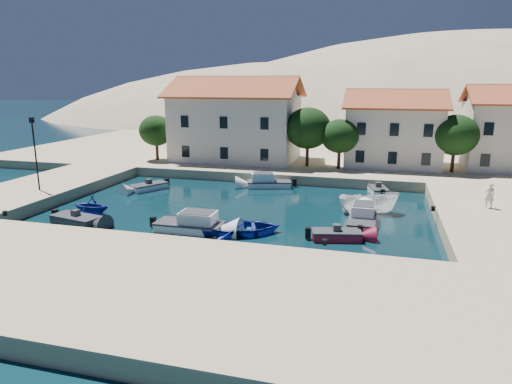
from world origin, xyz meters
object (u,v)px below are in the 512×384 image
(rowboat_south, at_px, (241,233))
(boat_east, at_px, (368,213))
(building_right, at_px, (511,127))
(pedestrian, at_px, (489,196))
(building_left, at_px, (236,118))
(cabin_cruiser_south, at_px, (189,224))
(building_mid, at_px, (394,127))
(cabin_cruiser_east, at_px, (363,219))
(lamppost, at_px, (35,147))

(rowboat_south, xyz_separation_m, boat_east, (8.21, 7.35, 0.00))
(building_right, bearing_deg, pedestrian, -106.32)
(building_right, height_order, pedestrian, building_right)
(building_left, bearing_deg, building_right, 3.81)
(building_right, relative_size, boat_east, 2.00)
(pedestrian, bearing_deg, rowboat_south, 18.23)
(boat_east, bearing_deg, building_right, -53.35)
(building_right, xyz_separation_m, pedestrian, (-5.29, -18.08, -3.52))
(cabin_cruiser_south, xyz_separation_m, boat_east, (11.87, 7.76, -0.48))
(building_left, distance_m, building_mid, 18.04)
(cabin_cruiser_south, bearing_deg, building_mid, 60.61)
(building_right, bearing_deg, cabin_cruiser_east, -123.35)
(lamppost, xyz_separation_m, boat_east, (27.64, 3.64, -4.75))
(lamppost, bearing_deg, building_mid, 35.45)
(cabin_cruiser_south, distance_m, cabin_cruiser_east, 12.42)
(boat_east, bearing_deg, cabin_cruiser_south, 106.87)
(boat_east, bearing_deg, lamppost, 81.19)
(building_mid, relative_size, cabin_cruiser_south, 2.21)
(cabin_cruiser_south, bearing_deg, building_right, 44.71)
(building_right, relative_size, cabin_cruiser_south, 1.99)
(building_mid, distance_m, cabin_cruiser_east, 21.21)
(building_left, xyz_separation_m, building_mid, (18.00, 1.00, -0.71))
(cabin_cruiser_south, xyz_separation_m, pedestrian, (20.44, 8.05, 1.47))
(building_right, bearing_deg, building_left, -176.19)
(cabin_cruiser_east, relative_size, pedestrian, 2.48)
(lamppost, relative_size, rowboat_south, 1.16)
(building_left, distance_m, building_right, 30.07)
(lamppost, bearing_deg, building_left, 60.10)
(rowboat_south, bearing_deg, pedestrian, -86.94)
(building_right, xyz_separation_m, boat_east, (-13.86, -18.36, -5.47))
(cabin_cruiser_south, bearing_deg, building_left, 99.31)
(building_left, distance_m, boat_east, 23.74)
(lamppost, distance_m, cabin_cruiser_east, 27.65)
(building_left, xyz_separation_m, rowboat_south, (7.92, -23.71, -5.94))
(rowboat_south, bearing_deg, lamppost, 57.77)
(cabin_cruiser_east, height_order, boat_east, cabin_cruiser_east)
(building_left, relative_size, boat_east, 3.11)
(building_left, relative_size, cabin_cruiser_south, 3.10)
(lamppost, distance_m, cabin_cruiser_south, 16.85)
(building_mid, bearing_deg, cabin_cruiser_south, -118.66)
(building_left, distance_m, lamppost, 23.10)
(rowboat_south, distance_m, pedestrian, 18.54)
(building_mid, height_order, boat_east, building_mid)
(lamppost, relative_size, pedestrian, 3.28)
(building_mid, distance_m, building_right, 12.04)
(building_mid, xyz_separation_m, cabin_cruiser_east, (-2.18, -20.55, -4.75))
(building_right, height_order, lamppost, building_right)
(lamppost, relative_size, cabin_cruiser_south, 1.31)
(building_right, xyz_separation_m, rowboat_south, (-22.08, -25.71, -5.47))
(building_left, height_order, building_mid, building_left)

